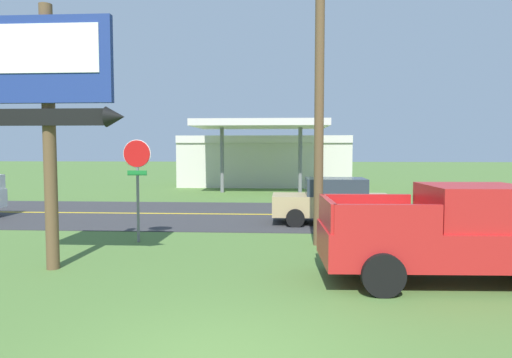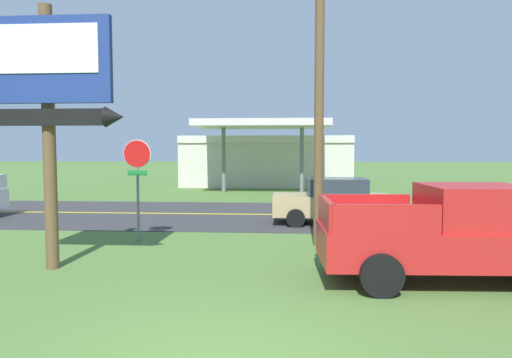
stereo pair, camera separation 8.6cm
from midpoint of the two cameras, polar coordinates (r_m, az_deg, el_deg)
road_asphalt at (r=18.43m, az=0.84°, el=-4.53°), size 140.00×8.00×0.02m
road_centre_line at (r=18.42m, az=0.84°, el=-4.49°), size 126.00×0.20×0.01m
motel_sign at (r=10.89m, az=-25.01°, el=10.30°), size 3.28×0.54×5.81m
stop_sign at (r=13.32m, az=-14.96°, el=0.86°), size 0.80×0.08×2.95m
utility_pole at (r=12.77m, az=7.83°, el=13.30°), size 2.00×0.26×8.96m
gas_station at (r=33.28m, az=1.05°, el=2.54°), size 12.00×11.50×4.40m
pickup_red_parked_on_lawn at (r=9.98m, az=23.57°, el=-6.43°), size 5.27×2.38×1.96m
car_tan_near_lane at (r=16.40m, az=9.46°, el=-2.72°), size 4.20×2.00×1.64m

